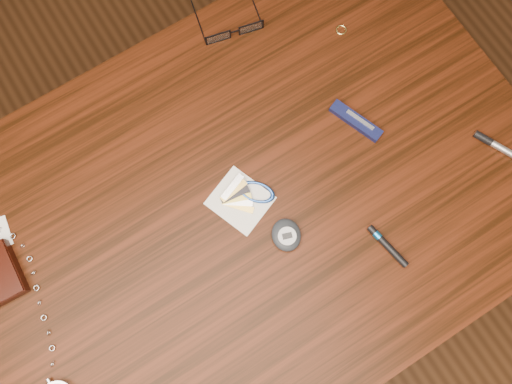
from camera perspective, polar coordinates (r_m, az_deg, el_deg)
ground at (r=1.56m, az=-0.51°, el=-6.98°), size 3.80×3.80×0.00m
desk at (r=0.92m, az=-0.86°, el=-2.49°), size 1.00×0.70×0.75m
eyeglasses at (r=0.93m, az=-2.58°, el=18.04°), size 0.13×0.13×0.02m
gold_ring at (r=0.95m, az=9.71°, el=17.79°), size 0.03×0.03×0.00m
pedometer at (r=0.80m, az=3.48°, el=-4.93°), size 0.06×0.07×0.02m
notepad_keys at (r=0.82m, az=-1.00°, el=-0.42°), size 0.12×0.11×0.01m
pocket_knife at (r=0.87m, az=11.36°, el=7.97°), size 0.05×0.10×0.01m
silver_pen at (r=0.94m, az=26.83°, el=4.11°), size 0.07×0.14×0.01m
black_blue_pen at (r=0.83m, az=14.65°, el=-5.84°), size 0.03×0.08×0.01m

